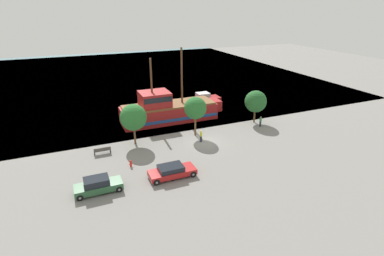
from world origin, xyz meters
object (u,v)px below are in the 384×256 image
(pedestrian_walking_near, at_px, (201,136))
(bench_promenade_east, at_px, (102,150))
(pirate_ship, at_px, (168,110))
(fire_hydrant, at_px, (131,163))
(moored_boat_dockside, at_px, (204,98))
(pedestrian_walking_far, at_px, (260,121))
(parked_car_curb_mid, at_px, (172,171))
(parked_car_curb_front, at_px, (98,185))

(pedestrian_walking_near, bearing_deg, bench_promenade_east, 173.41)
(pirate_ship, height_order, fire_hydrant, pirate_ship)
(moored_boat_dockside, relative_size, pedestrian_walking_far, 3.65)
(bench_promenade_east, relative_size, pedestrian_walking_far, 1.28)
(parked_car_curb_mid, bearing_deg, fire_hydrant, 132.53)
(parked_car_curb_front, height_order, parked_car_curb_mid, parked_car_curb_front)
(parked_car_curb_front, height_order, bench_promenade_east, parked_car_curb_front)
(pirate_ship, xyz_separation_m, pedestrian_walking_far, (11.52, -7.51, -0.93))
(moored_boat_dockside, height_order, fire_hydrant, moored_boat_dockside)
(fire_hydrant, bearing_deg, parked_car_curb_front, -136.97)
(parked_car_curb_front, distance_m, fire_hydrant, 5.23)
(pirate_ship, bearing_deg, fire_hydrant, -124.85)
(pedestrian_walking_near, bearing_deg, pedestrian_walking_far, 8.20)
(fire_hydrant, height_order, pedestrian_walking_far, pedestrian_walking_far)
(pedestrian_walking_far, bearing_deg, bench_promenade_east, -179.85)
(parked_car_curb_front, xyz_separation_m, pedestrian_walking_near, (13.49, 6.43, 0.07))
(parked_car_curb_front, relative_size, pedestrian_walking_near, 2.75)
(pirate_ship, xyz_separation_m, parked_car_curb_front, (-12.05, -15.39, -0.96))
(parked_car_curb_mid, distance_m, bench_promenade_east, 9.91)
(bench_promenade_east, distance_m, pedestrian_walking_far, 22.20)
(fire_hydrant, relative_size, pedestrian_walking_far, 0.50)
(bench_promenade_east, bearing_deg, pedestrian_walking_far, 0.15)
(moored_boat_dockside, distance_m, parked_car_curb_front, 30.59)
(pirate_ship, relative_size, moored_boat_dockside, 2.80)
(parked_car_curb_mid, height_order, pedestrian_walking_near, pedestrian_walking_near)
(pirate_ship, xyz_separation_m, parked_car_curb_mid, (-4.82, -15.56, -1.03))
(parked_car_curb_mid, distance_m, pedestrian_walking_far, 18.21)
(parked_car_curb_front, xyz_separation_m, fire_hydrant, (3.82, 3.56, -0.31))
(pedestrian_walking_near, bearing_deg, moored_boat_dockside, 63.54)
(pirate_ship, distance_m, parked_car_curb_front, 19.58)
(pirate_ship, height_order, pedestrian_walking_near, pirate_ship)
(parked_car_curb_front, xyz_separation_m, bench_promenade_east, (1.38, 7.83, -0.28))
(fire_hydrant, relative_size, bench_promenade_east, 0.39)
(moored_boat_dockside, relative_size, pedestrian_walking_near, 3.51)
(pedestrian_walking_far, bearing_deg, moored_boat_dockside, 99.38)
(parked_car_curb_mid, height_order, fire_hydrant, parked_car_curb_mid)
(parked_car_curb_mid, bearing_deg, pedestrian_walking_far, 26.22)
(pedestrian_walking_near, bearing_deg, parked_car_curb_front, -154.51)
(bench_promenade_east, bearing_deg, moored_boat_dockside, 35.54)
(bench_promenade_east, height_order, pedestrian_walking_near, pedestrian_walking_near)
(pedestrian_walking_near, bearing_deg, fire_hydrant, -163.50)
(parked_car_curb_front, relative_size, pedestrian_walking_far, 2.86)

